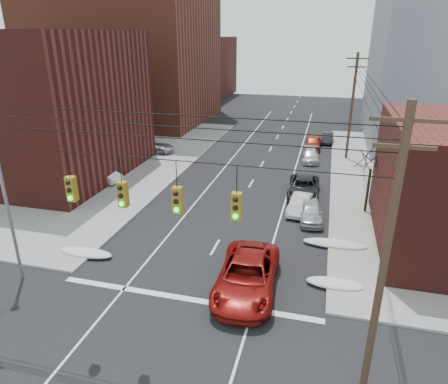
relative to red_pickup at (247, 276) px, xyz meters
The scene contains 24 objects.
sidewalk_nw 35.42m from the red_pickup, 147.55° to the left, with size 40.00×40.00×0.15m, color gray.
building_brick_tall 50.21m from the red_pickup, 123.90° to the left, with size 24.00×20.00×30.00m, color brown.
building_brick_near 29.09m from the red_pickup, 150.64° to the left, with size 20.00×16.00×13.00m, color #4F1B17.
building_brick_far 72.22m from the red_pickup, 113.63° to the left, with size 22.00×18.00×12.00m, color #4F1B17.
building_glass 66.27m from the red_pickup, 71.19° to the left, with size 20.00×18.00×22.00m, color gray.
utility_pole_right 8.96m from the red_pickup, 41.67° to the right, with size 2.20×0.28×11.00m.
utility_pole_far 27.04m from the red_pickup, 77.81° to the left, with size 2.20×0.28×11.00m.
traffic_signals 8.50m from the red_pickup, 118.99° to the right, with size 17.00×0.42×2.02m.
street_light 13.37m from the red_pickup, behind, with size 0.44×0.44×9.32m.
bare_tree 13.82m from the red_pickup, 60.81° to the left, with size 2.09×2.20×4.93m.
snow_nw 10.35m from the red_pickup, behind, with size 3.50×1.08×0.42m, color silver.
snow_ne 4.81m from the red_pickup, 18.37° to the left, with size 3.00×1.08×0.42m, color silver.
snow_east_far 7.54m from the red_pickup, 53.02° to the left, with size 4.00×1.08×0.42m, color silver.
red_pickup is the anchor object (origin of this frame).
parked_car_a 9.96m from the red_pickup, 73.76° to the left, with size 1.62×4.02×1.37m, color #B5B5BA.
parked_car_b 11.08m from the red_pickup, 80.03° to the left, with size 1.38×3.95×1.30m, color silver.
parked_car_c 14.38m from the red_pickup, 82.34° to the left, with size 2.52×5.47×1.52m, color black.
parked_car_d 24.38m from the red_pickup, 85.49° to the left, with size 1.71×4.20×1.22m, color #B5B5BA.
parked_car_e 29.35m from the red_pickup, 86.25° to the left, with size 1.79×4.45×1.51m, color maroon.
parked_car_f 32.84m from the red_pickup, 83.85° to the left, with size 1.31×3.74×1.23m, color black.
lot_car_a 20.59m from the red_pickup, 141.47° to the left, with size 1.42×4.08×1.35m, color silver.
lot_car_b 27.50m from the red_pickup, 124.01° to the left, with size 2.11×4.57×1.27m, color #A5A4A9.
lot_car_c 25.21m from the red_pickup, 143.94° to the left, with size 1.95×4.79×1.39m, color black.
lot_car_d 28.65m from the red_pickup, 142.04° to the left, with size 1.70×4.22×1.44m, color #AAABAF.
Camera 1 is at (6.22, -9.51, 12.76)m, focal length 32.00 mm.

